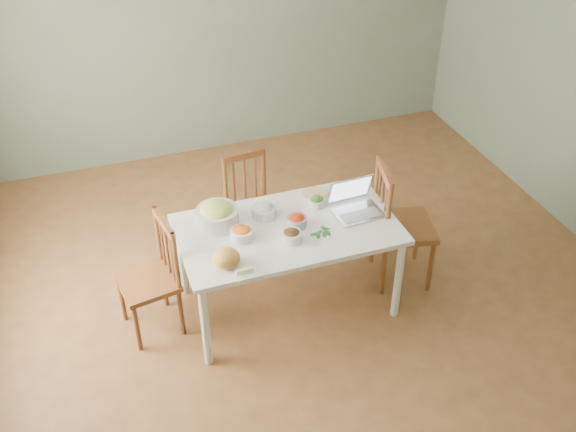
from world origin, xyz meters
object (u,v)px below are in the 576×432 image
object	(u,v)px
bread_boule	(226,258)
laptop	(359,201)
bowl_squash	(217,214)
dining_table	(288,267)
chair_right	(405,224)
chair_left	(147,279)
chair_far	(254,210)

from	to	relation	value
bread_boule	laptop	bearing A→B (deg)	13.00
bowl_squash	laptop	size ratio (longest dim) A/B	0.88
dining_table	bowl_squash	xyz separation A→B (m)	(-0.47, 0.20, 0.46)
dining_table	chair_right	world-z (taller)	chair_right
dining_table	chair_left	distance (m)	1.04
bowl_squash	chair_right	bearing A→B (deg)	-7.29
dining_table	chair_left	size ratio (longest dim) A/B	1.70
chair_far	laptop	bearing A→B (deg)	-56.12
chair_far	chair_right	world-z (taller)	chair_right
chair_far	chair_right	xyz separation A→B (m)	(1.03, -0.66, 0.07)
chair_right	bowl_squash	size ratio (longest dim) A/B	3.41
chair_far	bread_boule	world-z (taller)	chair_far
chair_far	bowl_squash	world-z (taller)	bowl_squash
chair_far	chair_left	distance (m)	1.13
chair_left	bread_boule	bearing A→B (deg)	45.02
dining_table	chair_far	distance (m)	0.68
chair_left	bread_boule	size ratio (longest dim) A/B	4.97
chair_left	chair_right	distance (m)	2.00
dining_table	laptop	size ratio (longest dim) A/B	4.54
dining_table	chair_far	bearing A→B (deg)	95.12
dining_table	laptop	xyz separation A→B (m)	(0.54, -0.02, 0.49)
chair_left	laptop	world-z (taller)	laptop
chair_left	bread_boule	xyz separation A→B (m)	(0.51, -0.36, 0.34)
bread_boule	bowl_squash	xyz separation A→B (m)	(0.06, 0.47, 0.03)
dining_table	chair_left	xyz separation A→B (m)	(-1.03, 0.09, 0.09)
bowl_squash	laptop	xyz separation A→B (m)	(1.01, -0.22, 0.03)
chair_far	bowl_squash	xyz separation A→B (m)	(-0.40, -0.48, 0.38)
laptop	chair_far	bearing A→B (deg)	128.29
dining_table	laptop	bearing A→B (deg)	-1.84
dining_table	bread_boule	size ratio (longest dim) A/B	8.45
chair_far	chair_left	size ratio (longest dim) A/B	0.98
chair_left	bowl_squash	xyz separation A→B (m)	(0.57, 0.11, 0.36)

